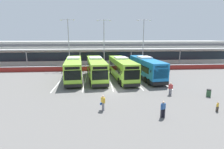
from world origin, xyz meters
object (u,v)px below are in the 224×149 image
Objects in this scene: pedestrian_child at (218,106)px; lamp_post_centre at (104,41)px; coach_bus_leftmost at (74,69)px; coach_bus_right_centre at (146,68)px; coach_bus_left_centre at (96,69)px; pedestrian_with_handbag at (103,102)px; litter_bin at (209,93)px; pedestrian_near_bin at (170,88)px; pedestrian_in_dark_coat at (163,109)px; lamp_post_west at (69,41)px; lamp_post_east at (143,41)px; coach_bus_centre at (122,69)px.

lamp_post_centre is at bearing 112.03° from pedestrian_child.
coach_bus_leftmost is 12.64m from coach_bus_right_centre.
coach_bus_left_centre is 7.61× the size of pedestrian_with_handbag.
pedestrian_child reaches higher than litter_bin.
coach_bus_leftmost is 20.65m from litter_bin.
coach_bus_right_centre is (12.64, -0.03, 0.00)m from coach_bus_leftmost.
coach_bus_left_centre is 12.28× the size of pedestrian_child.
pedestrian_near_bin reaches higher than litter_bin.
pedestrian_in_dark_coat is 1.74× the size of litter_bin.
coach_bus_leftmost is 7.61× the size of pedestrian_near_bin.
coach_bus_left_centre is at bearing 143.64° from litter_bin.
coach_bus_right_centre is 13.50m from lamp_post_centre.
lamp_post_west and lamp_post_centre have the same top height.
lamp_post_east is at bearing 93.52° from pedestrian_child.
pedestrian_with_handbag is at bearing -166.91° from litter_bin.
coach_bus_centre and coach_bus_right_centre have the same top height.
pedestrian_child is 24.78m from lamp_post_east.
lamp_post_east is (9.89, 22.83, 5.43)m from pedestrian_with_handbag.
coach_bus_right_centre is at bearing 102.46° from pedestrian_child.
coach_bus_leftmost is at bearing -118.04° from lamp_post_centre.
lamp_post_centre reaches higher than coach_bus_right_centre.
pedestrian_in_dark_coat is 0.15× the size of lamp_post_centre.
lamp_post_centre reaches higher than pedestrian_child.
pedestrian_in_dark_coat is (6.13, -15.45, -0.91)m from coach_bus_left_centre.
pedestrian_child is 0.09× the size of lamp_post_east.
coach_bus_right_centre is 9.45m from pedestrian_near_bin.
coach_bus_left_centre is 1.12× the size of lamp_post_east.
lamp_post_centre is 8.86m from lamp_post_east.
lamp_post_west reaches higher than pedestrian_child.
coach_bus_leftmost is 1.00× the size of coach_bus_left_centre.
pedestrian_in_dark_coat is 1.61× the size of pedestrian_child.
coach_bus_leftmost is at bearing 122.56° from pedestrian_in_dark_coat.
pedestrian_with_handbag is at bearing -92.65° from lamp_post_centre.
lamp_post_west reaches higher than pedestrian_in_dark_coat.
pedestrian_with_handbag is at bearing -87.02° from coach_bus_left_centre.
pedestrian_in_dark_coat is 27.09m from lamp_post_centre.
coach_bus_leftmost is 3.83m from coach_bus_left_centre.
coach_bus_leftmost is at bearing 176.94° from coach_bus_centre.
pedestrian_child is (12.06, -14.58, -1.24)m from coach_bus_left_centre.
lamp_post_centre is at bearing 120.01° from litter_bin.
pedestrian_child is at bearing -77.54° from coach_bus_right_centre.
coach_bus_right_centre reaches higher than litter_bin.
pedestrian_in_dark_coat is (-2.68, -15.57, -0.91)m from coach_bus_right_centre.
pedestrian_with_handbag and pedestrian_near_bin have the same top height.
lamp_post_west is (-10.47, 10.51, 4.50)m from coach_bus_centre.
coach_bus_left_centre reaches higher than pedestrian_child.
coach_bus_centre is 13.84m from litter_bin.
pedestrian_child is (3.25, -14.70, -1.24)m from coach_bus_right_centre.
lamp_post_west is at bearing 134.91° from coach_bus_centre.
pedestrian_child is at bearing -61.96° from coach_bus_centre.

